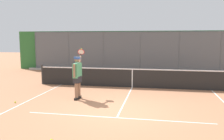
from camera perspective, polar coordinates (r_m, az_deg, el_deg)
ground_plane at (r=8.19m, az=1.93°, el=-9.93°), size 60.00×60.00×0.00m
court_line_markings at (r=7.28m, az=0.75°, el=-12.18°), size 7.66×8.57×0.01m
fence_backdrop at (r=18.03m, az=6.94°, el=4.48°), size 19.46×1.37×3.01m
tennis_net at (r=11.98m, az=4.89°, el=-1.88°), size 9.85×0.09×1.07m
tennis_player at (r=9.71m, az=-8.32°, el=-0.99°), size 0.42×1.44×2.03m
tennis_ball_near_net at (r=6.14m, az=-14.34°, el=-16.02°), size 0.07×0.07×0.07m
tennis_ball_mid_court at (r=9.93m, az=-22.23°, el=-7.16°), size 0.07×0.07×0.07m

